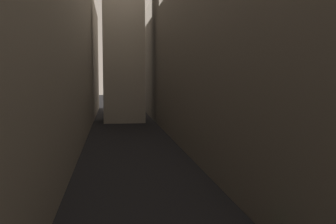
# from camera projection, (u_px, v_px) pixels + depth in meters

# --- Properties ---
(ground_plane) EXTENTS (264.00, 264.00, 0.00)m
(ground_plane) POSITION_uv_depth(u_px,v_px,m) (131.00, 145.00, 45.54)
(ground_plane) COLOR black
(building_block_left) EXTENTS (11.17, 108.00, 23.38)m
(building_block_left) POSITION_uv_depth(u_px,v_px,m) (35.00, 46.00, 44.84)
(building_block_left) COLOR gray
(building_block_left) RESTS_ON ground
(building_block_right) EXTENTS (12.66, 108.00, 22.95)m
(building_block_right) POSITION_uv_depth(u_px,v_px,m) (223.00, 50.00, 48.19)
(building_block_right) COLOR #60594F
(building_block_right) RESTS_ON ground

